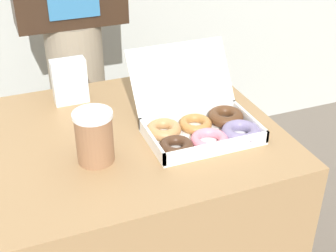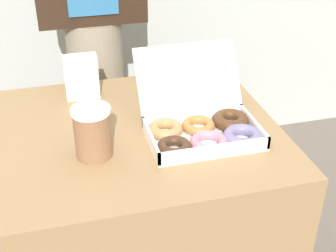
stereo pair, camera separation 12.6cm
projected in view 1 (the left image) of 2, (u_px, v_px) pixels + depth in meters
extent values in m
cube|color=#99754C|center=(136.00, 224.00, 1.54)|extent=(0.83, 0.72, 0.72)
cube|color=white|center=(202.00, 136.00, 1.32)|extent=(0.31, 0.20, 0.01)
cube|color=white|center=(152.00, 141.00, 1.26)|extent=(0.01, 0.20, 0.04)
cube|color=white|center=(249.00, 120.00, 1.36)|extent=(0.01, 0.20, 0.04)
cube|color=white|center=(218.00, 148.00, 1.24)|extent=(0.31, 0.01, 0.04)
cube|color=white|center=(189.00, 115.00, 1.39)|extent=(0.31, 0.01, 0.04)
cube|color=white|center=(181.00, 76.00, 1.39)|extent=(0.31, 0.12, 0.17)
torus|color=#422819|center=(176.00, 146.00, 1.25)|extent=(0.12, 0.12, 0.03)
torus|color=#B27F4C|center=(164.00, 129.00, 1.32)|extent=(0.12, 0.12, 0.03)
torus|color=pink|center=(209.00, 140.00, 1.28)|extent=(0.14, 0.14, 0.03)
torus|color=#A87038|center=(195.00, 124.00, 1.35)|extent=(0.13, 0.13, 0.03)
torus|color=slate|center=(241.00, 132.00, 1.31)|extent=(0.15, 0.15, 0.03)
torus|color=#4C2D19|center=(226.00, 117.00, 1.38)|extent=(0.12, 0.12, 0.03)
cylinder|color=#8C6042|center=(95.00, 139.00, 1.20)|extent=(0.10, 0.10, 0.13)
cylinder|color=white|center=(92.00, 115.00, 1.16)|extent=(0.10, 0.10, 0.01)
cube|color=silver|center=(70.00, 81.00, 1.48)|extent=(0.11, 0.05, 0.14)
cylinder|color=gray|center=(82.00, 123.00, 1.96)|extent=(0.22, 0.22, 0.87)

